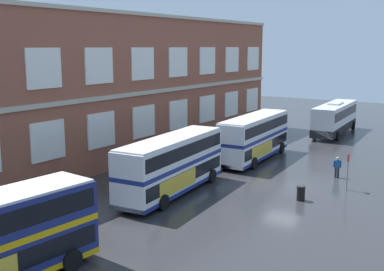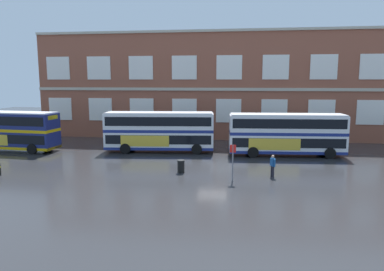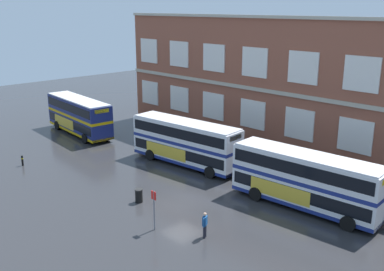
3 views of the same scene
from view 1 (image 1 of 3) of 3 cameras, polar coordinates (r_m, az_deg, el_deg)
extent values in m
plane|color=#2B2B2D|center=(37.27, 7.95, -5.59)|extent=(120.00, 120.00, 0.00)
cube|color=brown|center=(45.82, -9.77, 5.61)|extent=(48.75, 8.00, 12.94)
cube|color=#B2A893|center=(43.15, -5.80, 5.07)|extent=(48.75, 0.16, 0.36)
cube|color=#B2A893|center=(43.06, -6.01, 14.22)|extent=(48.75, 0.28, 0.30)
cube|color=silver|center=(35.92, -16.78, -0.61)|extent=(3.03, 0.12, 2.85)
cube|color=silver|center=(39.51, -10.74, 0.64)|extent=(3.03, 0.12, 2.85)
cube|color=silver|center=(43.48, -5.76, 1.67)|extent=(3.03, 0.12, 2.85)
cube|color=silver|center=(47.74, -1.63, 2.51)|extent=(3.03, 0.12, 2.85)
cube|color=silver|center=(52.21, 1.81, 3.21)|extent=(3.03, 0.12, 2.85)
cube|color=silver|center=(56.85, 4.71, 3.78)|extent=(3.03, 0.12, 2.85)
cube|color=silver|center=(61.61, 7.16, 4.26)|extent=(3.03, 0.12, 2.85)
cube|color=silver|center=(35.32, -17.23, 7.65)|extent=(3.03, 0.12, 2.85)
cube|color=silver|center=(38.97, -11.00, 8.16)|extent=(3.03, 0.12, 2.85)
cube|color=silver|center=(42.99, -5.88, 8.50)|extent=(3.03, 0.12, 2.85)
cube|color=silver|center=(47.30, -1.66, 8.74)|extent=(3.03, 0.12, 2.85)
cube|color=silver|center=(51.81, 1.85, 8.89)|extent=(3.03, 0.12, 2.85)
cube|color=silver|center=(56.48, 4.79, 9.00)|extent=(3.03, 0.12, 2.85)
cube|color=silver|center=(61.27, 7.27, 9.07)|extent=(3.03, 0.12, 2.85)
cube|color=yellow|center=(24.47, -13.27, -5.63)|extent=(0.19, 1.66, 0.40)
cylinder|color=black|center=(23.66, -14.11, -14.21)|extent=(1.06, 0.40, 1.04)
cylinder|color=black|center=(25.58, -17.70, -12.46)|extent=(1.06, 0.40, 1.04)
cube|color=silver|center=(33.97, -2.40, -4.95)|extent=(11.20, 3.63, 1.75)
cube|color=black|center=(33.92, -2.40, -4.61)|extent=(10.77, 3.63, 0.90)
cube|color=navy|center=(33.71, -2.41, -3.27)|extent=(11.20, 3.63, 0.30)
cube|color=silver|center=(33.51, -2.43, -1.74)|extent=(11.20, 3.63, 1.55)
cube|color=black|center=(33.49, -2.43, -1.61)|extent=(10.77, 3.63, 0.90)
cube|color=navy|center=(34.18, -2.39, -6.14)|extent=(11.20, 3.65, 0.28)
cube|color=silver|center=(33.34, -2.44, -0.33)|extent=(10.97, 3.51, 0.12)
cube|color=gold|center=(32.23, -1.60, -5.65)|extent=(4.82, 0.51, 1.10)
cube|color=yellow|center=(38.15, 1.72, 0.43)|extent=(0.23, 1.66, 0.40)
cylinder|color=black|center=(36.86, 2.36, -4.84)|extent=(1.07, 0.42, 1.04)
cylinder|color=black|center=(37.99, -1.12, -4.36)|extent=(1.07, 0.42, 1.04)
cylinder|color=black|center=(30.85, -3.45, -7.96)|extent=(1.07, 0.42, 1.04)
cylinder|color=black|center=(32.19, -7.36, -7.23)|extent=(1.07, 0.42, 1.04)
cube|color=silver|center=(44.45, 7.45, -1.32)|extent=(11.16, 3.36, 1.75)
cube|color=black|center=(44.40, 7.46, -1.05)|extent=(10.72, 3.36, 0.90)
cube|color=navy|center=(44.25, 7.48, -0.02)|extent=(11.16, 3.36, 0.30)
cube|color=silver|center=(44.09, 7.51, 1.16)|extent=(11.16, 3.36, 1.55)
cube|color=black|center=(44.08, 7.51, 1.26)|extent=(10.72, 3.36, 0.90)
cube|color=navy|center=(44.60, 7.43, -2.24)|extent=(11.16, 3.38, 0.28)
cube|color=silver|center=(43.96, 7.54, 2.24)|extent=(10.93, 3.24, 0.12)
cube|color=gold|center=(42.77, 8.39, -1.69)|extent=(4.83, 0.39, 1.10)
cube|color=yellow|center=(49.09, 9.93, 2.55)|extent=(0.18, 1.66, 0.40)
cylinder|color=black|center=(47.70, 10.59, -1.46)|extent=(1.06, 0.40, 1.04)
cylinder|color=black|center=(48.55, 7.75, -1.16)|extent=(1.06, 0.40, 1.04)
cylinder|color=black|center=(41.15, 7.34, -3.28)|extent=(1.06, 0.40, 1.04)
cylinder|color=black|center=(42.14, 4.13, -2.89)|extent=(1.06, 0.40, 1.04)
cube|color=silver|center=(59.32, 16.66, 2.07)|extent=(12.15, 3.38, 3.20)
cube|color=black|center=(59.23, 16.69, 2.68)|extent=(11.43, 3.37, 1.00)
cube|color=black|center=(59.49, 16.60, 0.97)|extent=(12.15, 3.40, 0.90)
cube|color=silver|center=(59.11, 16.75, 3.70)|extent=(2.96, 1.47, 0.20)
cylinder|color=black|center=(63.69, 18.65, 1.17)|extent=(1.06, 0.39, 1.04)
cylinder|color=black|center=(64.22, 16.42, 1.36)|extent=(1.06, 0.39, 1.04)
cylinder|color=black|center=(55.35, 16.89, -0.08)|extent=(1.06, 0.39, 1.04)
cylinder|color=black|center=(55.95, 14.35, 0.16)|extent=(1.06, 0.39, 1.04)
cylinder|color=black|center=(39.95, 17.01, -4.23)|extent=(0.22, 0.22, 0.85)
cylinder|color=black|center=(39.92, 16.73, -4.23)|extent=(0.22, 0.22, 0.85)
cube|color=#194C8C|center=(39.76, 16.93, -3.22)|extent=(0.40, 0.47, 0.60)
cylinder|color=#194C8C|center=(39.82, 17.29, -3.26)|extent=(0.15, 0.15, 0.57)
cylinder|color=#194C8C|center=(39.72, 16.55, -3.25)|extent=(0.15, 0.15, 0.57)
sphere|color=tan|center=(39.66, 16.96, -2.60)|extent=(0.22, 0.22, 0.22)
cylinder|color=slate|center=(36.50, 18.02, -4.17)|extent=(0.10, 0.10, 2.70)
cube|color=red|center=(36.25, 18.14, -2.54)|extent=(0.44, 0.04, 0.56)
cylinder|color=black|center=(33.51, 12.84, -6.77)|extent=(0.56, 0.56, 0.95)
cylinder|color=black|center=(33.36, 12.87, -5.93)|extent=(0.60, 0.60, 0.08)
camera|label=2|loc=(38.46, 58.54, 0.98)|focal=33.61mm
camera|label=3|loc=(55.41, 42.34, 11.75)|focal=41.92mm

